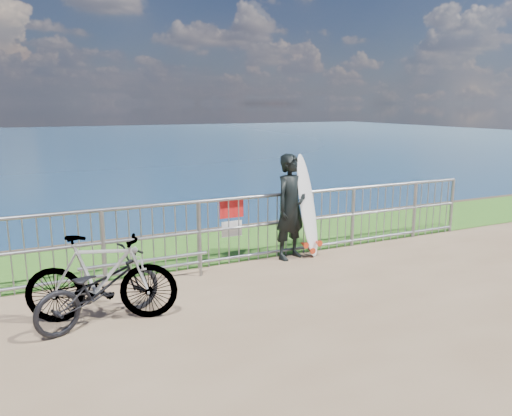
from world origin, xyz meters
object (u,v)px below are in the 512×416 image
bicycle_near (100,288)px  bicycle_far (102,278)px  surfboard (308,210)px  surfer (291,207)px

bicycle_near → bicycle_far: (0.03, 0.04, 0.11)m
bicycle_far → surfboard: bearing=-53.3°
surfer → bicycle_far: size_ratio=0.99×
surfboard → bicycle_far: (-3.65, -1.22, -0.28)m
surfer → bicycle_near: bearing=-178.6°
surfer → surfboard: surfer is taller
bicycle_far → surfer: bearing=-51.4°
surfboard → bicycle_far: 3.86m
surfer → bicycle_far: 3.56m
surfboard → surfer: bearing=177.8°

